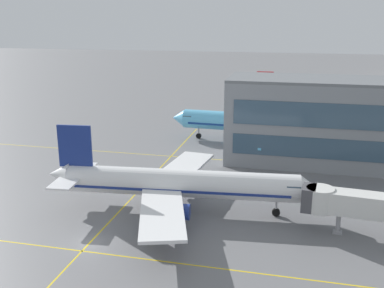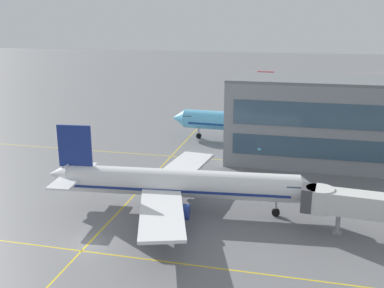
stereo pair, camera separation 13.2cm
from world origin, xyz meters
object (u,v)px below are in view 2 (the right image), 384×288
airliner_second_row (265,124)px  airliner_third_row (315,99)px  airliner_front_gate (177,183)px  jet_bridge (368,206)px

airliner_second_row → airliner_third_row: (10.94, 33.97, -0.41)m
airliner_front_gate → airliner_third_row: 73.42m
airliner_third_row → airliner_second_row: bearing=-107.9°
airliner_second_row → airliner_third_row: 35.69m
airliner_front_gate → jet_bridge: size_ratio=2.03×
airliner_front_gate → airliner_second_row: 37.80m
airliner_second_row → jet_bridge: size_ratio=2.18×
airliner_front_gate → airliner_second_row: size_ratio=0.93×
airliner_front_gate → jet_bridge: (23.90, -2.17, 0.13)m
airliner_front_gate → airliner_third_row: airliner_front_gate is taller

